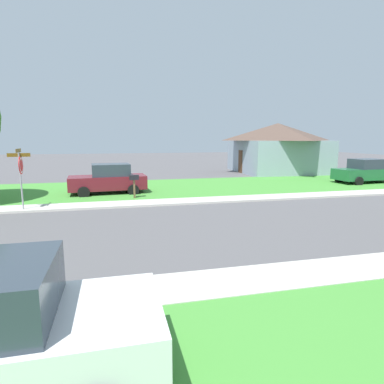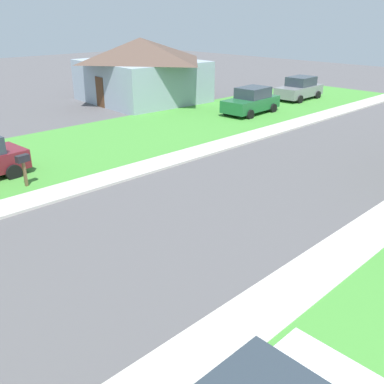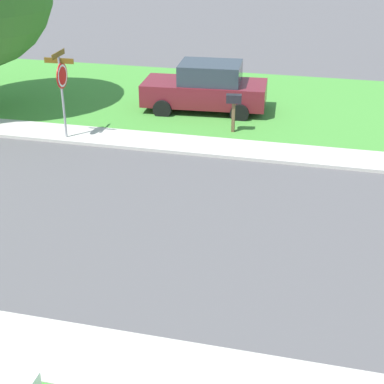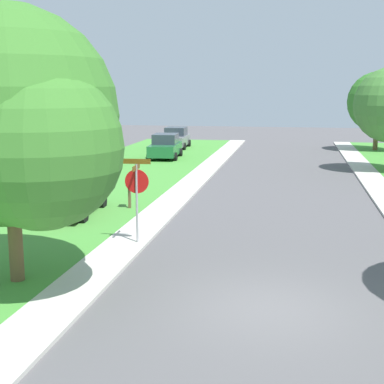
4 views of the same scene
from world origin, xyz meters
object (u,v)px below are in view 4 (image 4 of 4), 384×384
object	(u,v)px
tree_corner_large	(382,104)
mailbox	(129,186)
car_green_near_corner	(165,147)
car_grey_across_road	(176,138)
car_maroon_behind_trees	(71,193)
tree_across_right	(16,124)
house_left_setback	(32,126)
stop_sign_far_corner	(137,187)

from	to	relation	value
tree_corner_large	mailbox	size ratio (longest dim) A/B	4.72
car_green_near_corner	tree_corner_large	bearing A→B (deg)	26.51
car_grey_across_road	car_maroon_behind_trees	bearing A→B (deg)	-87.68
tree_across_right	house_left_setback	distance (m)	25.83
car_maroon_behind_trees	car_green_near_corner	distance (m)	17.72
house_left_setback	stop_sign_far_corner	bearing A→B (deg)	-56.10
car_green_near_corner	car_maroon_behind_trees	bearing A→B (deg)	-88.97
car_grey_across_road	tree_across_right	size ratio (longest dim) A/B	0.63
mailbox	car_grey_across_road	bearing A→B (deg)	97.34
mailbox	tree_across_right	bearing A→B (deg)	-90.08
tree_corner_large	house_left_setback	bearing A→B (deg)	-157.66
stop_sign_far_corner	car_grey_across_road	xyz separation A→B (m)	(-4.72, 28.04, -1.01)
car_green_near_corner	car_grey_across_road	size ratio (longest dim) A/B	1.01
car_green_near_corner	mailbox	size ratio (longest dim) A/B	3.37
car_maroon_behind_trees	house_left_setback	bearing A→B (deg)	120.47
tree_across_right	car_green_near_corner	bearing A→B (deg)	95.13
car_maroon_behind_trees	car_grey_across_road	size ratio (longest dim) A/B	1.01
car_maroon_behind_trees	tree_corner_large	distance (m)	29.70
tree_across_right	mailbox	size ratio (longest dim) A/B	5.32
stop_sign_far_corner	car_maroon_behind_trees	bearing A→B (deg)	135.80
stop_sign_far_corner	car_green_near_corner	size ratio (longest dim) A/B	0.63
car_grey_across_road	mailbox	size ratio (longest dim) A/B	3.34
car_maroon_behind_trees	tree_corner_large	world-z (taller)	tree_corner_large
stop_sign_far_corner	car_grey_across_road	size ratio (longest dim) A/B	0.63
stop_sign_far_corner	house_left_setback	world-z (taller)	house_left_setback
car_green_near_corner	stop_sign_far_corner	bearing A→B (deg)	-79.26
car_maroon_behind_trees	mailbox	distance (m)	2.39
stop_sign_far_corner	tree_across_right	distance (m)	5.05
mailbox	car_maroon_behind_trees	bearing A→B (deg)	-146.21
car_maroon_behind_trees	mailbox	xyz separation A→B (m)	(1.98, 1.33, 0.14)
car_maroon_behind_trees	tree_across_right	bearing A→B (deg)	-75.84
stop_sign_far_corner	car_grey_across_road	world-z (taller)	stop_sign_far_corner
car_grey_across_road	tree_corner_large	xyz separation A→B (m)	(16.10, 1.00, 2.82)
tree_corner_large	house_left_setback	world-z (taller)	tree_corner_large
car_maroon_behind_trees	house_left_setback	size ratio (longest dim) A/B	0.47
tree_corner_large	tree_across_right	world-z (taller)	tree_across_right
tree_corner_large	tree_across_right	xyz separation A→B (m)	(-13.14, -33.22, 0.40)
car_grey_across_road	mailbox	distance (m)	23.28
stop_sign_far_corner	tree_across_right	bearing A→B (deg)	-112.76
car_maroon_behind_trees	house_left_setback	world-z (taller)	house_left_setback
car_green_near_corner	house_left_setback	world-z (taller)	house_left_setback
car_grey_across_road	house_left_setback	bearing A→B (deg)	-132.19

